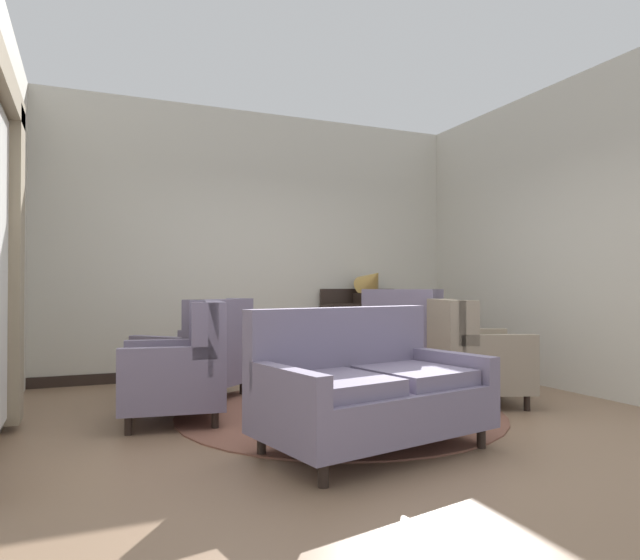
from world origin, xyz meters
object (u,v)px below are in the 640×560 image
porcelain_vase (336,337)px  coffee_table (341,364)px  settee (368,390)px  armchair_near_sideboard (183,369)px  gramophone (371,283)px  armchair_back_corner (411,345)px  armchair_beside_settee (472,358)px  sideboard (364,333)px  armchair_far_left (201,356)px

porcelain_vase → coffee_table: bearing=-24.5°
settee → armchair_near_sideboard: armchair_near_sideboard is taller
gramophone → porcelain_vase: bearing=-126.9°
coffee_table → armchair_back_corner: 1.29m
armchair_beside_settee → armchair_near_sideboard: (-2.61, 0.31, -0.00)m
armchair_beside_settee → sideboard: 2.21m
settee → sideboard: sideboard is taller
porcelain_vase → armchair_far_left: armchair_far_left is taller
armchair_near_sideboard → porcelain_vase: bearing=103.2°
settee → armchair_back_corner: 2.51m
coffee_table → porcelain_vase: size_ratio=2.31×
coffee_table → armchair_beside_settee: 1.22m
armchair_near_sideboard → sideboard: 3.24m
armchair_back_corner → gramophone: size_ratio=2.13×
coffee_table → gramophone: gramophone is taller
armchair_near_sideboard → armchair_beside_settee: bearing=91.3°
porcelain_vase → settee: (-0.39, -1.37, -0.23)m
armchair_back_corner → sideboard: (0.04, 1.18, 0.05)m
gramophone → coffee_table: bearing=-125.7°
sideboard → armchair_near_sideboard: bearing=-144.2°
armchair_far_left → gramophone: 2.63m
sideboard → gramophone: gramophone is taller
porcelain_vase → armchair_near_sideboard: bearing=-174.9°
porcelain_vase → armchair_beside_settee: armchair_beside_settee is taller
porcelain_vase → sideboard: 2.15m
porcelain_vase → armchair_near_sideboard: 1.43m
coffee_table → gramophone: size_ratio=1.47×
porcelain_vase → settee: 1.44m
armchair_near_sideboard → sideboard: size_ratio=0.89×
sideboard → armchair_beside_settee: bearing=-90.5°
porcelain_vase → armchair_beside_settee: bearing=-20.2°
gramophone → armchair_near_sideboard: bearing=-146.0°
armchair_beside_settee → sideboard: bearing=18.8°
coffee_table → armchair_back_corner: armchair_back_corner is taller
settee → sideboard: size_ratio=1.51×
coffee_table → porcelain_vase: (-0.04, 0.02, 0.24)m
porcelain_vase → settee: bearing=-106.0°
armchair_far_left → armchair_beside_settee: size_ratio=1.18×
coffee_table → settee: size_ratio=0.49×
armchair_beside_settee → gramophone: bearing=17.4°
armchair_beside_settee → sideboard: (0.02, 2.21, 0.07)m
porcelain_vase → sideboard: size_ratio=0.32×
armchair_back_corner → armchair_near_sideboard: armchair_back_corner is taller
armchair_back_corner → armchair_far_left: size_ratio=0.97×
armchair_far_left → sideboard: (2.31, 0.99, 0.08)m
porcelain_vase → armchair_back_corner: (1.18, 0.59, -0.18)m
armchair_back_corner → armchair_beside_settee: bearing=150.8°
sideboard → gramophone: 0.65m
porcelain_vase → armchair_back_corner: armchair_back_corner is taller
porcelain_vase → gramophone: size_ratio=0.64×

